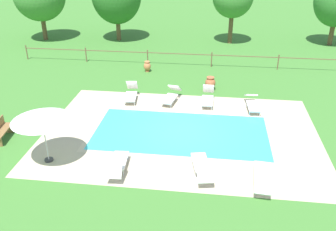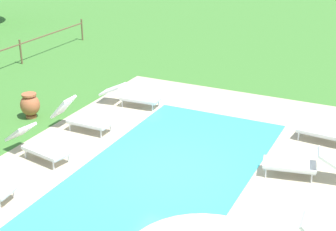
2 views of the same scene
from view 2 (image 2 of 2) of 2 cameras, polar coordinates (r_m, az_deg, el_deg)
ground_plane at (r=13.14m, az=-0.03°, el=-6.07°), size 160.00×160.00×0.00m
pool_deck_paving at (r=13.14m, az=-0.03°, el=-6.06°), size 12.75×8.80×0.01m
swimming_pool_water at (r=13.13m, az=-0.03°, el=-6.05°), size 8.08×4.13×0.01m
pool_coping_rim at (r=13.13m, az=-0.03°, el=-6.04°), size 8.56×4.61×0.01m
sun_lounger_north_near_steps at (r=15.44m, az=-9.59°, el=-0.24°), size 0.62×1.90×0.96m
sun_lounger_north_mid at (r=15.07m, az=17.83°, el=-1.79°), size 0.78×2.11×0.73m
sun_lounger_north_far at (r=14.01m, az=-14.27°, el=-3.19°), size 0.96×2.07×0.84m
sun_lounger_south_mid at (r=17.12m, az=-4.03°, el=2.21°), size 0.74×2.11×0.70m
sun_lounger_south_end at (r=13.07m, az=14.72°, el=-5.25°), size 1.00×2.12×0.78m
terracotta_urn_near_fence at (r=16.66m, az=-15.16°, el=1.16°), size 0.61×0.61×0.81m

